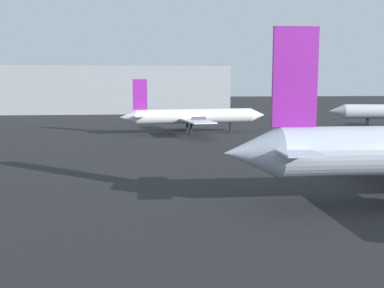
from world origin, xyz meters
The scene contains 2 objects.
airplane_far_left centered at (9.81, 70.95, 3.08)m, with size 26.49×21.97×9.53m.
terminal_building centered at (-8.95, 136.06, 6.94)m, with size 71.92×25.70×13.87m, color #999EA3.
Camera 1 is at (0.39, -8.53, 8.77)m, focal length 42.53 mm.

